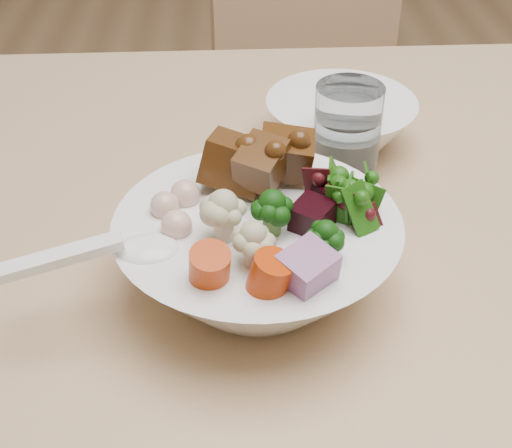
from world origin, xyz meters
The scene contains 6 objects.
dining_table centered at (-0.19, -0.12, 0.67)m, with size 1.60×0.91×0.74m.
chair_far centered at (-0.26, 0.54, 0.44)m, with size 0.44×0.44×0.79m.
food_bowl centered at (-0.42, -0.17, 0.78)m, with size 0.23×0.23×0.12m.
soup_spoon centered at (-0.52, -0.21, 0.81)m, with size 0.14×0.06×0.03m.
water_glass centered at (-0.33, -0.03, 0.80)m, with size 0.06×0.06×0.11m.
side_bowl centered at (-0.32, 0.05, 0.77)m, with size 0.16×0.16×0.05m, color white, non-canonical shape.
Camera 1 is at (-0.44, -0.63, 1.14)m, focal length 50.00 mm.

